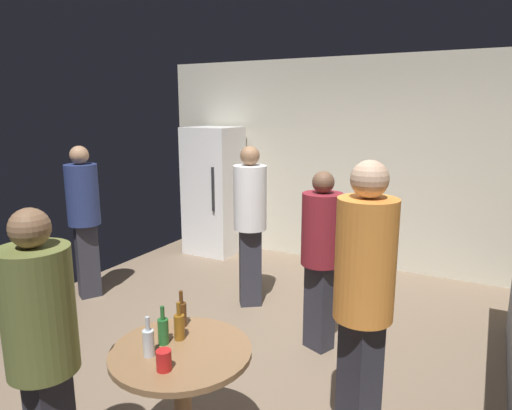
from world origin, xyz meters
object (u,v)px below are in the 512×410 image
at_px(beer_bottle_green, 163,330).
at_px(plastic_cup_red, 164,360).
at_px(foreground_table, 182,366).
at_px(beer_bottle_clear, 148,342).
at_px(person_in_olive_shirt, 42,343).
at_px(person_in_maroon_shirt, 321,248).
at_px(person_in_navy_shirt, 84,210).
at_px(person_in_orange_shirt, 364,289).
at_px(beer_bottle_brown, 182,313).
at_px(beer_bottle_amber, 179,326).
at_px(refrigerator, 214,191).
at_px(person_in_white_shirt, 250,214).

height_order(beer_bottle_green, plastic_cup_red, beer_bottle_green).
bearing_deg(foreground_table, beer_bottle_clear, -128.97).
bearing_deg(person_in_olive_shirt, person_in_maroon_shirt, -4.55).
relative_size(person_in_navy_shirt, person_in_olive_shirt, 1.04).
relative_size(foreground_table, person_in_orange_shirt, 0.45).
height_order(beer_bottle_clear, person_in_navy_shirt, person_in_navy_shirt).
bearing_deg(person_in_olive_shirt, beer_bottle_green, -14.82).
relative_size(beer_bottle_clear, person_in_orange_shirt, 0.13).
xyz_separation_m(person_in_navy_shirt, person_in_olive_shirt, (2.00, -2.05, -0.04)).
xyz_separation_m(beer_bottle_brown, beer_bottle_green, (0.04, -0.23, 0.00)).
bearing_deg(person_in_orange_shirt, beer_bottle_amber, -27.94).
bearing_deg(person_in_orange_shirt, person_in_olive_shirt, -13.31).
xyz_separation_m(person_in_navy_shirt, person_in_orange_shirt, (3.28, -0.93, 0.07)).
height_order(foreground_table, plastic_cup_red, plastic_cup_red).
distance_m(refrigerator, plastic_cup_red, 4.29).
height_order(beer_bottle_green, person_in_navy_shirt, person_in_navy_shirt).
bearing_deg(foreground_table, beer_bottle_green, 177.93).
bearing_deg(person_in_maroon_shirt, beer_bottle_clear, 11.72).
relative_size(refrigerator, beer_bottle_green, 7.83).
xyz_separation_m(beer_bottle_clear, person_in_maroon_shirt, (0.35, 1.77, 0.09)).
distance_m(beer_bottle_amber, person_in_navy_shirt, 2.73).
relative_size(person_in_white_shirt, person_in_maroon_shirt, 1.08).
xyz_separation_m(plastic_cup_red, person_in_orange_shirt, (0.82, 0.77, 0.26)).
height_order(beer_bottle_brown, person_in_white_shirt, person_in_white_shirt).
xyz_separation_m(beer_bottle_clear, person_in_navy_shirt, (-2.30, 1.63, 0.16)).
bearing_deg(person_in_navy_shirt, plastic_cup_red, -5.16).
xyz_separation_m(beer_bottle_green, beer_bottle_clear, (0.01, -0.14, 0.00)).
relative_size(beer_bottle_brown, person_in_white_shirt, 0.14).
bearing_deg(person_in_navy_shirt, beer_bottle_amber, -1.51).
xyz_separation_m(person_in_white_shirt, person_in_navy_shirt, (-1.69, -0.64, -0.01)).
height_order(beer_bottle_brown, beer_bottle_green, same).
distance_m(refrigerator, person_in_olive_shirt, 4.40).
distance_m(plastic_cup_red, person_in_orange_shirt, 1.16).
distance_m(foreground_table, beer_bottle_brown, 0.34).
xyz_separation_m(refrigerator, plastic_cup_red, (2.11, -3.73, -0.11)).
distance_m(beer_bottle_brown, beer_bottle_green, 0.23).
relative_size(person_in_white_shirt, person_in_orange_shirt, 0.94).
bearing_deg(person_in_orange_shirt, plastic_cup_red, -11.32).
relative_size(beer_bottle_amber, plastic_cup_red, 2.09).
relative_size(person_in_orange_shirt, person_in_maroon_shirt, 1.15).
bearing_deg(beer_bottle_green, beer_bottle_brown, 99.80).
height_order(beer_bottle_amber, beer_bottle_green, same).
height_order(refrigerator, person_in_navy_shirt, refrigerator).
distance_m(refrigerator, foreground_table, 4.09).
bearing_deg(plastic_cup_red, refrigerator, 119.51).
xyz_separation_m(beer_bottle_amber, beer_bottle_green, (-0.05, -0.09, 0.00)).
relative_size(refrigerator, person_in_maroon_shirt, 1.15).
bearing_deg(person_in_white_shirt, refrigerator, -171.25).
distance_m(beer_bottle_clear, plastic_cup_red, 0.18).
height_order(person_in_navy_shirt, person_in_orange_shirt, person_in_orange_shirt).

